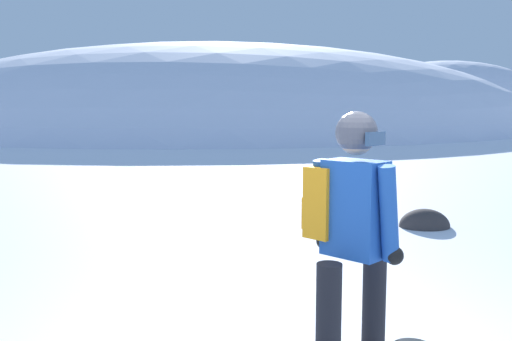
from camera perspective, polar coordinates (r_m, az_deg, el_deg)
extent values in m
ellipsoid|color=white|center=(39.22, -3.92, 4.40)|extent=(40.97, 36.87, 10.58)
ellipsoid|color=white|center=(61.24, 18.02, 5.02)|extent=(21.80, 19.62, 11.05)
cylinder|color=black|center=(3.92, 11.47, -13.29)|extent=(0.15, 0.15, 0.82)
cylinder|color=black|center=(3.55, 7.18, -15.43)|extent=(0.15, 0.15, 0.82)
cube|color=#1E4C9E|center=(3.53, 9.67, -3.68)|extent=(0.39, 0.42, 0.58)
cylinder|color=#1E4C9E|center=(3.67, 6.69, -3.25)|extent=(0.20, 0.19, 0.57)
cylinder|color=#1E4C9E|center=(3.41, 12.88, -4.14)|extent=(0.20, 0.19, 0.57)
sphere|color=black|center=(3.76, 6.75, -6.88)|extent=(0.11, 0.11, 0.11)
sphere|color=black|center=(3.49, 13.39, -8.11)|extent=(0.11, 0.11, 0.11)
cube|color=orange|center=(3.64, 7.07, -3.00)|extent=(0.33, 0.31, 0.44)
cube|color=orange|center=(3.72, 5.81, -4.03)|extent=(0.20, 0.17, 0.20)
sphere|color=tan|center=(3.48, 9.82, 3.21)|extent=(0.21, 0.21, 0.21)
sphere|color=#4C4C56|center=(3.48, 9.83, 3.70)|extent=(0.25, 0.25, 0.25)
cube|color=navy|center=(3.41, 11.63, 3.09)|extent=(0.15, 0.13, 0.08)
ellipsoid|color=#383333|center=(8.55, 16.18, -5.31)|extent=(0.72, 0.61, 0.50)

